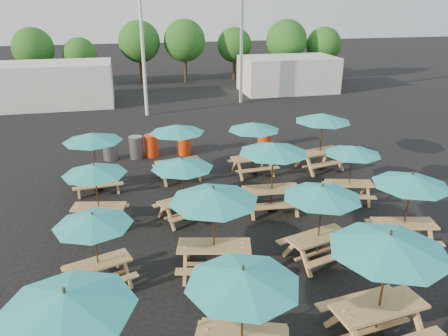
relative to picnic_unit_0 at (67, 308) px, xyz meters
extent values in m
plane|color=black|center=(4.43, 6.46, -2.12)|extent=(120.00, 120.00, 0.00)
cone|color=teal|center=(0.00, 0.00, 0.13)|extent=(2.83, 2.83, 0.34)
cube|color=tan|center=(0.21, 3.49, -1.47)|extent=(1.70, 1.08, 0.05)
cube|color=tan|center=(0.39, 2.93, -1.72)|extent=(1.57, 0.71, 0.04)
cube|color=tan|center=(0.03, 4.04, -1.72)|extent=(1.57, 0.71, 0.04)
cylinder|color=black|center=(0.21, 3.49, -2.07)|extent=(0.32, 0.32, 0.09)
cylinder|color=brown|center=(0.21, 3.49, -1.10)|extent=(0.04, 0.04, 2.02)
cone|color=teal|center=(0.21, 3.49, -0.25)|extent=(2.40, 2.40, 0.28)
cube|color=tan|center=(0.11, 6.68, -1.45)|extent=(1.73, 0.95, 0.05)
cube|color=tan|center=(-0.01, 6.09, -1.71)|extent=(1.64, 0.55, 0.04)
cube|color=tan|center=(0.23, 7.26, -1.71)|extent=(1.64, 0.55, 0.04)
cylinder|color=black|center=(0.11, 6.68, -2.07)|extent=(0.33, 0.33, 0.09)
cylinder|color=brown|center=(0.11, 6.68, -1.07)|extent=(0.04, 0.04, 2.09)
cone|color=teal|center=(0.11, 6.68, -0.20)|extent=(2.32, 2.32, 0.29)
cube|color=tan|center=(-0.07, 9.52, -1.38)|extent=(1.83, 0.84, 0.06)
cube|color=tan|center=(-0.01, 8.87, -1.67)|extent=(1.79, 0.39, 0.04)
cube|color=tan|center=(-0.12, 10.17, -1.67)|extent=(1.79, 0.39, 0.04)
cylinder|color=black|center=(-0.07, 9.52, -2.07)|extent=(0.36, 0.36, 0.10)
cylinder|color=brown|center=(-0.07, 9.52, -0.98)|extent=(0.04, 0.04, 2.28)
cone|color=teal|center=(-0.07, 9.52, -0.02)|extent=(2.31, 2.31, 0.32)
cube|color=tan|center=(3.21, 0.79, -1.67)|extent=(1.77, 0.82, 0.04)
cylinder|color=brown|center=(2.99, 0.17, -0.97)|extent=(0.04, 0.04, 2.29)
cone|color=teal|center=(2.99, 0.17, -0.01)|extent=(2.74, 2.74, 0.32)
cube|color=tan|center=(3.13, 3.44, -1.34)|extent=(2.01, 1.14, 0.06)
cube|color=tan|center=(2.97, 2.76, -1.64)|extent=(1.91, 0.68, 0.04)
cube|color=tan|center=(3.28, 4.11, -1.64)|extent=(1.91, 0.68, 0.04)
cylinder|color=black|center=(3.13, 3.44, -2.06)|extent=(0.38, 0.38, 0.11)
cylinder|color=brown|center=(3.13, 3.44, -0.91)|extent=(0.05, 0.05, 2.42)
cone|color=teal|center=(3.13, 3.44, 0.12)|extent=(2.73, 2.73, 0.34)
cube|color=tan|center=(2.77, 6.55, -1.44)|extent=(1.76, 1.16, 0.05)
cube|color=tan|center=(2.97, 5.99, -1.71)|extent=(1.62, 0.77, 0.04)
cube|color=tan|center=(2.57, 7.12, -1.71)|extent=(1.62, 0.77, 0.04)
cylinder|color=black|center=(2.77, 6.55, -2.07)|extent=(0.33, 0.33, 0.09)
cylinder|color=brown|center=(2.77, 6.55, -1.07)|extent=(0.04, 0.04, 2.10)
cone|color=teal|center=(2.77, 6.55, -0.18)|extent=(2.52, 2.52, 0.29)
cube|color=tan|center=(3.04, 9.95, -1.39)|extent=(1.87, 0.99, 0.06)
cube|color=tan|center=(3.15, 9.31, -1.67)|extent=(1.79, 0.55, 0.04)
cube|color=tan|center=(2.93, 10.59, -1.67)|extent=(1.79, 0.55, 0.04)
cylinder|color=black|center=(3.04, 9.95, -2.07)|extent=(0.35, 0.35, 0.10)
cylinder|color=brown|center=(3.04, 9.95, -0.98)|extent=(0.04, 0.04, 2.27)
cone|color=teal|center=(3.04, 9.95, -0.03)|extent=(2.47, 2.47, 0.32)
cube|color=tan|center=(5.97, 0.30, -1.30)|extent=(2.07, 1.01, 0.07)
cube|color=tan|center=(5.89, 1.03, -1.62)|extent=(2.00, 0.52, 0.04)
cylinder|color=black|center=(5.97, 0.30, -2.06)|extent=(0.40, 0.40, 0.11)
cylinder|color=brown|center=(5.97, 0.30, -0.85)|extent=(0.05, 0.05, 2.54)
cone|color=teal|center=(5.97, 0.30, 0.22)|extent=(2.66, 2.66, 0.35)
cube|color=tan|center=(6.01, 3.36, -1.40)|extent=(1.86, 1.13, 0.06)
cube|color=tan|center=(6.18, 2.75, -1.68)|extent=(1.74, 0.71, 0.04)
cube|color=tan|center=(5.83, 3.98, -1.68)|extent=(1.74, 0.71, 0.04)
cylinder|color=black|center=(6.01, 3.36, -2.07)|extent=(0.35, 0.35, 0.10)
cylinder|color=brown|center=(6.01, 3.36, -1.00)|extent=(0.04, 0.04, 2.23)
cone|color=teal|center=(6.01, 3.36, -0.06)|extent=(2.58, 2.58, 0.31)
cube|color=tan|center=(5.74, 6.50, -1.33)|extent=(1.96, 0.88, 0.06)
cube|color=tan|center=(5.68, 5.80, -1.64)|extent=(1.92, 0.41, 0.04)
cube|color=tan|center=(5.79, 7.20, -1.64)|extent=(1.92, 0.41, 0.04)
cylinder|color=black|center=(5.74, 6.50, -2.06)|extent=(0.38, 0.38, 0.11)
cylinder|color=brown|center=(5.74, 6.50, -0.90)|extent=(0.05, 0.05, 2.44)
cone|color=teal|center=(5.74, 6.50, 0.13)|extent=(2.46, 2.46, 0.34)
cube|color=tan|center=(6.06, 9.78, -1.41)|extent=(1.78, 0.83, 0.06)
cube|color=tan|center=(6.12, 9.15, -1.68)|extent=(1.74, 0.40, 0.04)
cube|color=tan|center=(6.00, 10.41, -1.68)|extent=(1.74, 0.40, 0.04)
cylinder|color=black|center=(6.06, 9.78, -2.07)|extent=(0.35, 0.35, 0.10)
cylinder|color=brown|center=(6.06, 9.78, -1.01)|extent=(0.04, 0.04, 2.21)
cone|color=teal|center=(6.06, 9.78, -0.08)|extent=(2.26, 2.26, 0.31)
cube|color=tan|center=(8.72, 3.49, -1.39)|extent=(1.88, 1.07, 0.06)
cube|color=tan|center=(8.57, 2.86, -1.67)|extent=(1.78, 0.64, 0.04)
cube|color=tan|center=(8.86, 4.12, -1.67)|extent=(1.78, 0.64, 0.04)
cylinder|color=black|center=(8.72, 3.49, -2.07)|extent=(0.35, 0.35, 0.10)
cylinder|color=brown|center=(8.72, 3.49, -0.98)|extent=(0.04, 0.04, 2.26)
cone|color=teal|center=(8.72, 3.49, -0.03)|extent=(2.55, 2.55, 0.32)
cube|color=tan|center=(8.64, 6.62, -1.45)|extent=(1.73, 1.03, 0.05)
cube|color=tan|center=(8.49, 6.04, -1.71)|extent=(1.63, 0.64, 0.04)
cube|color=tan|center=(8.80, 7.19, -1.71)|extent=(1.63, 0.64, 0.04)
cylinder|color=black|center=(8.64, 6.62, -2.07)|extent=(0.32, 0.32, 0.09)
cylinder|color=brown|center=(8.64, 6.62, -1.08)|extent=(0.04, 0.04, 2.08)
cone|color=teal|center=(8.64, 6.62, -0.20)|extent=(2.39, 2.39, 0.29)
cube|color=tan|center=(8.93, 9.69, -1.33)|extent=(2.03, 1.16, 0.06)
cube|color=tan|center=(9.09, 9.01, -1.64)|extent=(1.92, 0.69, 0.04)
cube|color=tan|center=(8.77, 10.37, -1.64)|extent=(1.92, 0.69, 0.04)
cylinder|color=black|center=(8.93, 9.69, -2.06)|extent=(0.38, 0.38, 0.11)
cylinder|color=brown|center=(8.93, 9.69, -0.90)|extent=(0.05, 0.05, 2.44)
cone|color=teal|center=(8.93, 9.69, 0.13)|extent=(2.75, 2.75, 0.34)
cylinder|color=gray|center=(0.35, 12.86, -1.62)|extent=(0.62, 0.62, 1.00)
cylinder|color=gray|center=(1.50, 12.81, -1.62)|extent=(0.62, 0.62, 1.00)
cylinder|color=red|center=(2.18, 12.89, -1.62)|extent=(0.62, 0.62, 1.00)
cylinder|color=red|center=(3.64, 12.83, -1.62)|extent=(0.62, 0.62, 1.00)
cylinder|color=red|center=(7.55, 12.94, -1.62)|extent=(0.62, 0.62, 1.00)
cylinder|color=silver|center=(2.43, 20.46, 3.88)|extent=(0.20, 0.20, 12.00)
cylinder|color=silver|center=(8.93, 22.46, 3.88)|extent=(0.20, 0.20, 12.00)
cube|color=silver|center=(-3.57, 24.46, -0.72)|extent=(8.00, 4.00, 2.80)
cube|color=silver|center=(13.43, 25.46, -0.82)|extent=(7.00, 4.00, 2.60)
cylinder|color=#382314|center=(-5.31, 30.37, -1.05)|extent=(0.24, 0.24, 2.14)
sphere|color=#1E5919|center=(-5.31, 30.37, 1.04)|extent=(3.11, 3.11, 3.11)
cylinder|color=#382314|center=(-1.96, 30.12, -1.23)|extent=(0.24, 0.24, 1.78)
sphere|color=#1E5919|center=(-1.96, 30.12, 0.52)|extent=(2.59, 2.59, 2.59)
cylinder|color=#382314|center=(2.68, 31.18, -0.96)|extent=(0.24, 0.24, 2.31)
sphere|color=#1E5919|center=(2.68, 31.18, 1.30)|extent=(3.36, 3.36, 3.36)
cylinder|color=#382314|center=(6.33, 30.72, -0.94)|extent=(0.24, 0.24, 2.35)
sphere|color=#1E5919|center=(6.33, 30.72, 1.35)|extent=(3.41, 3.41, 3.41)
cylinder|color=#382314|center=(10.65, 31.14, -1.11)|extent=(0.24, 0.24, 2.02)
sphere|color=#1E5919|center=(10.65, 31.14, 0.86)|extent=(2.94, 2.94, 2.94)
cylinder|color=#382314|center=(14.66, 29.36, -0.95)|extent=(0.24, 0.24, 2.32)
sphere|color=#1E5919|center=(14.66, 29.36, 1.32)|extent=(3.38, 3.38, 3.38)
cylinder|color=#382314|center=(18.06, 29.39, -1.10)|extent=(0.24, 0.24, 2.03)
sphere|color=#1E5919|center=(18.06, 29.39, 0.88)|extent=(2.95, 2.95, 2.95)
camera|label=1|loc=(1.20, -6.14, 4.67)|focal=35.00mm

